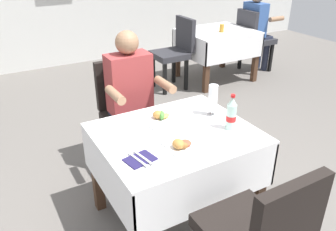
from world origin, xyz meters
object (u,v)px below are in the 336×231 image
(chair_far_diner_seat, at_px, (127,110))
(plate_far_diner, at_px, (161,117))
(cola_bottle_primary, at_px, (231,114))
(background_chair_left, at_px, (175,49))
(plate_near_camera, at_px, (184,145))
(main_dining_table, at_px, (175,154))
(background_dining_table, at_px, (217,42))
(background_patron, at_px, (257,26))
(background_table_tumbler, at_px, (222,28))
(background_chair_right, at_px, (253,37))
(beer_glass_left, at_px, (213,100))
(napkin_cutlery_set, at_px, (140,159))
(seated_diner_far, at_px, (133,97))

(chair_far_diner_seat, distance_m, plate_far_diner, 0.66)
(cola_bottle_primary, bearing_deg, background_chair_left, 67.43)
(plate_near_camera, bearing_deg, main_dining_table, 73.61)
(background_dining_table, height_order, background_patron, background_patron)
(main_dining_table, bearing_deg, background_table_tumbler, 46.50)
(plate_far_diner, relative_size, background_patron, 0.20)
(main_dining_table, xyz_separation_m, background_table_tumbler, (2.04, 2.15, 0.23))
(chair_far_diner_seat, relative_size, background_chair_left, 1.00)
(main_dining_table, distance_m, plate_near_camera, 0.28)
(plate_far_diner, distance_m, background_chair_right, 3.46)
(beer_glass_left, relative_size, napkin_cutlery_set, 1.19)
(main_dining_table, distance_m, background_chair_left, 2.64)
(chair_far_diner_seat, xyz_separation_m, plate_far_diner, (0.00, -0.63, 0.20))
(plate_near_camera, height_order, cola_bottle_primary, cola_bottle_primary)
(beer_glass_left, relative_size, background_dining_table, 0.23)
(plate_far_diner, distance_m, background_dining_table, 2.92)
(background_table_tumbler, bearing_deg, beer_glass_left, -129.10)
(chair_far_diner_seat, bearing_deg, seated_diner_far, -84.17)
(main_dining_table, bearing_deg, background_chair_left, 59.22)
(background_table_tumbler, bearing_deg, background_patron, 8.54)
(seated_diner_far, xyz_separation_m, plate_far_diner, (-0.01, -0.52, 0.04))
(chair_far_diner_seat, bearing_deg, napkin_cutlery_set, -109.07)
(chair_far_diner_seat, xyz_separation_m, background_chair_right, (2.77, 1.44, 0.00))
(chair_far_diner_seat, relative_size, napkin_cutlery_set, 4.95)
(background_dining_table, bearing_deg, background_chair_left, 180.00)
(cola_bottle_primary, xyz_separation_m, background_chair_right, (2.42, 2.41, -0.29))
(seated_diner_far, relative_size, cola_bottle_primary, 5.00)
(plate_near_camera, relative_size, background_table_tumbler, 2.21)
(cola_bottle_primary, bearing_deg, plate_near_camera, -172.63)
(background_chair_left, bearing_deg, cola_bottle_primary, -112.57)
(plate_far_diner, height_order, background_table_tumbler, background_table_tumbler)
(beer_glass_left, bearing_deg, background_chair_left, 65.67)
(seated_diner_far, height_order, background_chair_right, seated_diner_far)
(background_dining_table, height_order, background_chair_right, background_chair_right)
(plate_far_diner, height_order, napkin_cutlery_set, plate_far_diner)
(background_dining_table, bearing_deg, background_table_tumbler, -98.93)
(main_dining_table, xyz_separation_m, plate_far_diner, (0.00, 0.20, 0.20))
(cola_bottle_primary, height_order, background_table_tumbler, cola_bottle_primary)
(background_chair_left, bearing_deg, napkin_cutlery_set, -124.76)
(cola_bottle_primary, bearing_deg, seated_diner_far, 111.36)
(background_dining_table, distance_m, background_table_tumbler, 0.26)
(chair_far_diner_seat, height_order, seated_diner_far, seated_diner_far)
(beer_glass_left, relative_size, background_chair_left, 0.24)
(plate_near_camera, bearing_deg, background_patron, 40.60)
(main_dining_table, height_order, cola_bottle_primary, cola_bottle_primary)
(background_dining_table, xyz_separation_m, background_table_tumbler, (-0.02, -0.12, 0.23))
(background_patron, bearing_deg, plate_near_camera, -139.40)
(plate_near_camera, xyz_separation_m, beer_glass_left, (0.42, 0.29, 0.10))
(plate_far_diner, relative_size, cola_bottle_primary, 0.98)
(chair_far_diner_seat, distance_m, beer_glass_left, 0.88)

